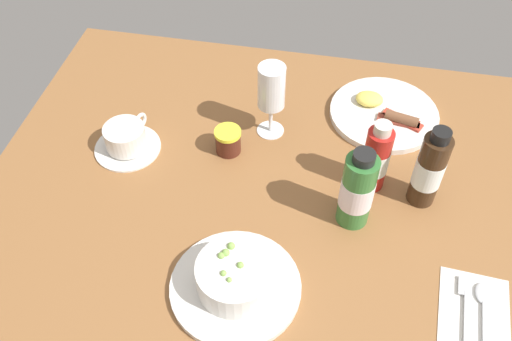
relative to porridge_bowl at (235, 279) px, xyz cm
name	(u,v)px	position (x,y,z in cm)	size (l,w,h in cm)	color
ground_plane	(267,184)	(0.85, 25.09, -4.55)	(110.00, 84.00, 3.00)	brown
porridge_bowl	(235,279)	(0.00, 0.00, 0.00)	(22.15, 22.15, 7.50)	silver
cutlery_setting	(475,323)	(39.18, 1.17, -2.79)	(12.61, 20.56, 0.90)	silver
coffee_cup	(126,139)	(-29.00, 27.91, -0.37)	(13.65, 13.65, 5.79)	silver
wine_glass	(271,90)	(-0.87, 38.71, 8.21)	(5.77, 5.77, 16.83)	white
jam_jar	(228,141)	(-8.38, 31.34, -0.28)	(5.48, 5.48, 5.47)	#4A2015
sauce_bottle_green	(357,190)	(18.03, 18.70, 4.97)	(6.05, 6.05, 17.40)	#337233
sauce_bottle_brown	(429,170)	(30.51, 25.95, 5.10)	(5.31, 5.31, 17.88)	#382314
sauce_bottle_red	(376,158)	(20.97, 27.87, 4.13)	(5.05, 5.05, 15.88)	#B21E19
breakfast_plate	(384,113)	(22.68, 47.88, -2.12)	(23.58, 23.58, 3.70)	silver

